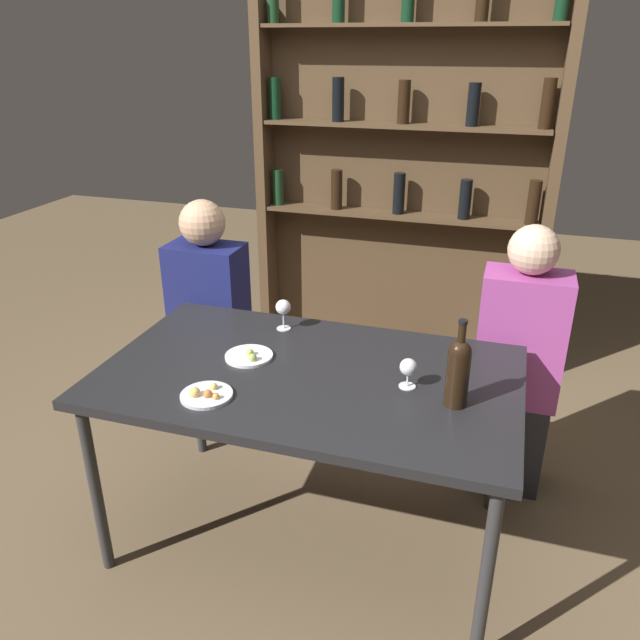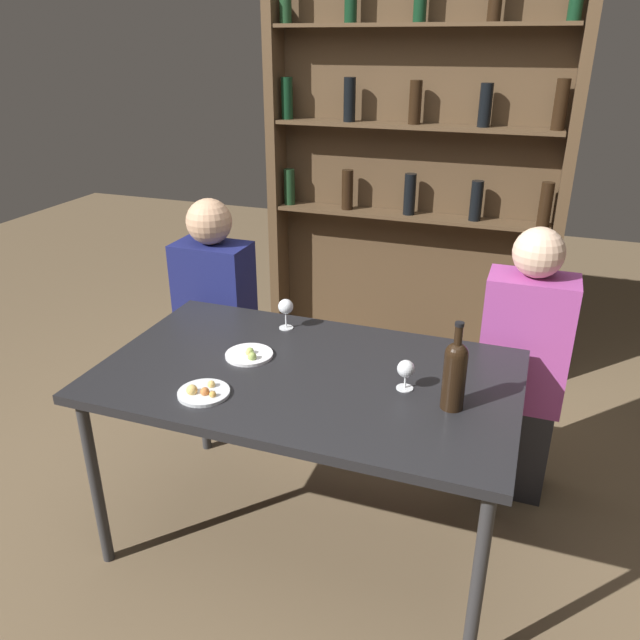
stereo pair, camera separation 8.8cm
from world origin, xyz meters
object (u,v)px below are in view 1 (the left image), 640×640
(wine_glass_1, at_px, (283,308))
(food_plate_0, at_px, (249,356))
(wine_glass_0, at_px, (408,368))
(seated_person_right, at_px, (516,370))
(seated_person_left, at_px, (211,327))
(food_plate_1, at_px, (206,395))
(wine_bottle, at_px, (458,369))

(wine_glass_1, relative_size, food_plate_0, 0.72)
(wine_glass_0, distance_m, seated_person_right, 0.77)
(seated_person_left, bearing_deg, food_plate_0, -50.90)
(food_plate_0, distance_m, food_plate_1, 0.31)
(food_plate_0, xyz_separation_m, food_plate_1, (-0.03, -0.31, 0.00))
(food_plate_0, bearing_deg, wine_bottle, -7.30)
(food_plate_1, bearing_deg, wine_glass_0, 23.13)
(wine_glass_1, relative_size, food_plate_1, 0.73)
(wine_glass_0, relative_size, wine_glass_1, 0.83)
(wine_bottle, xyz_separation_m, food_plate_0, (-0.79, 0.10, -0.12))
(food_plate_0, xyz_separation_m, seated_person_left, (-0.47, 0.58, -0.20))
(seated_person_right, bearing_deg, food_plate_1, -139.04)
(food_plate_1, relative_size, seated_person_left, 0.15)
(seated_person_left, bearing_deg, wine_glass_0, -29.39)
(food_plate_0, bearing_deg, seated_person_right, 30.13)
(food_plate_0, relative_size, seated_person_right, 0.15)
(food_plate_1, height_order, seated_person_right, seated_person_right)
(wine_bottle, relative_size, food_plate_0, 1.68)
(wine_glass_1, bearing_deg, wine_glass_0, -28.90)
(wine_glass_0, relative_size, seated_person_left, 0.09)
(wine_bottle, relative_size, seated_person_right, 0.25)
(wine_bottle, bearing_deg, wine_glass_1, 152.80)
(food_plate_0, height_order, seated_person_left, seated_person_left)
(food_plate_1, height_order, seated_person_left, seated_person_left)
(food_plate_1, xyz_separation_m, seated_person_right, (1.02, 0.89, -0.20))
(wine_bottle, distance_m, seated_person_right, 0.78)
(wine_bottle, height_order, wine_glass_0, wine_bottle)
(wine_glass_1, relative_size, seated_person_left, 0.11)
(food_plate_1, distance_m, seated_person_right, 1.37)
(food_plate_0, bearing_deg, wine_glass_1, 83.41)
(wine_bottle, height_order, seated_person_left, seated_person_left)
(wine_glass_1, height_order, food_plate_1, wine_glass_1)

